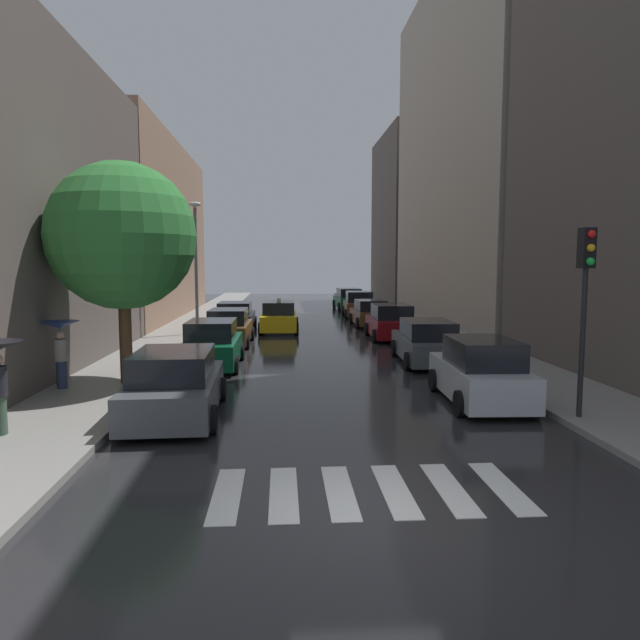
{
  "coord_description": "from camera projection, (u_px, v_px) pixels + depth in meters",
  "views": [
    {
      "loc": [
        -1.36,
        -7.61,
        3.67
      ],
      "look_at": [
        0.4,
        18.18,
        1.06
      ],
      "focal_mm": 31.75,
      "sensor_mm": 36.0,
      "label": 1
    }
  ],
  "objects": [
    {
      "name": "pedestrian_near_tree",
      "position": [
        60.0,
        339.0,
        15.82
      ],
      "size": [
        1.05,
        1.05,
        1.89
      ],
      "rotation": [
        0.0,
        0.0,
        1.21
      ],
      "color": "navy",
      "rests_on": "sidewalk_left"
    },
    {
      "name": "ground_plane",
      "position": [
        306.0,
        329.0,
        31.84
      ],
      "size": [
        28.0,
        72.0,
        0.04
      ],
      "primitive_type": "cube",
      "color": "#242427"
    },
    {
      "name": "parked_car_left_nearest",
      "position": [
        175.0,
        386.0,
        13.37
      ],
      "size": [
        2.27,
        4.51,
        1.64
      ],
      "rotation": [
        0.0,
        0.0,
        1.6
      ],
      "color": "#474C51",
      "rests_on": "ground"
    },
    {
      "name": "traffic_light_right_corner",
      "position": [
        586.0,
        280.0,
        12.67
      ],
      "size": [
        0.3,
        0.42,
        4.3
      ],
      "color": "black",
      "rests_on": "sidewalk_right"
    },
    {
      "name": "sidewalk_right",
      "position": [
        420.0,
        326.0,
        32.27
      ],
      "size": [
        3.0,
        72.0,
        0.15
      ],
      "primitive_type": "cube",
      "color": "gray",
      "rests_on": "ground"
    },
    {
      "name": "building_right_far",
      "position": [
        414.0,
        219.0,
        52.51
      ],
      "size": [
        6.0,
        12.68,
        15.39
      ],
      "primitive_type": "cube",
      "color": "#564C47",
      "rests_on": "ground"
    },
    {
      "name": "crosswalk_stripes",
      "position": [
        367.0,
        491.0,
        9.13
      ],
      "size": [
        4.95,
        2.2,
        0.01
      ],
      "color": "silver",
      "rests_on": "ground"
    },
    {
      "name": "street_tree_left",
      "position": [
        122.0,
        236.0,
        16.32
      ],
      "size": [
        4.26,
        4.26,
        6.42
      ],
      "color": "#513823",
      "rests_on": "sidewalk_left"
    },
    {
      "name": "parked_car_right_nearest",
      "position": [
        481.0,
        373.0,
        14.78
      ],
      "size": [
        2.11,
        4.18,
        1.72
      ],
      "rotation": [
        0.0,
        0.0,
        1.53
      ],
      "color": "#B2B7BF",
      "rests_on": "ground"
    },
    {
      "name": "taxi_midroad",
      "position": [
        279.0,
        317.0,
        30.24
      ],
      "size": [
        2.14,
        4.37,
        1.81
      ],
      "rotation": [
        0.0,
        0.0,
        1.55
      ],
      "color": "yellow",
      "rests_on": "ground"
    },
    {
      "name": "lamp_post_left",
      "position": [
        196.0,
        258.0,
        27.76
      ],
      "size": [
        0.6,
        0.28,
        6.48
      ],
      "color": "#595B60",
      "rests_on": "sidewalk_left"
    },
    {
      "name": "parked_car_right_fourth",
      "position": [
        370.0,
        314.0,
        32.92
      ],
      "size": [
        2.1,
        4.11,
        1.54
      ],
      "rotation": [
        0.0,
        0.0,
        1.59
      ],
      "color": "brown",
      "rests_on": "ground"
    },
    {
      "name": "parked_car_right_third",
      "position": [
        391.0,
        323.0,
        27.31
      ],
      "size": [
        2.19,
        4.19,
        1.69
      ],
      "rotation": [
        0.0,
        0.0,
        1.56
      ],
      "color": "maroon",
      "rests_on": "ground"
    },
    {
      "name": "parked_car_right_second",
      "position": [
        427.0,
        343.0,
        20.74
      ],
      "size": [
        2.25,
        4.67,
        1.59
      ],
      "rotation": [
        0.0,
        0.0,
        1.53
      ],
      "color": "#474C51",
      "rests_on": "ground"
    },
    {
      "name": "parked_car_right_fifth",
      "position": [
        359.0,
        305.0,
        38.6
      ],
      "size": [
        2.27,
        4.21,
        1.74
      ],
      "rotation": [
        0.0,
        0.0,
        1.52
      ],
      "color": "brown",
      "rests_on": "ground"
    },
    {
      "name": "parked_car_left_fourth",
      "position": [
        235.0,
        317.0,
        30.8
      ],
      "size": [
        2.17,
        4.3,
        1.56
      ],
      "rotation": [
        0.0,
        0.0,
        1.56
      ],
      "color": "black",
      "rests_on": "ground"
    },
    {
      "name": "parked_car_left_second",
      "position": [
        212.0,
        345.0,
        19.88
      ],
      "size": [
        2.03,
        4.16,
        1.68
      ],
      "rotation": [
        0.0,
        0.0,
        1.57
      ],
      "color": "#0C4C2D",
      "rests_on": "ground"
    },
    {
      "name": "parked_car_left_third",
      "position": [
        229.0,
        328.0,
        25.29
      ],
      "size": [
        2.1,
        4.23,
        1.63
      ],
      "rotation": [
        0.0,
        0.0,
        1.55
      ],
      "color": "brown",
      "rests_on": "ground"
    },
    {
      "name": "building_right_mid",
      "position": [
        483.0,
        148.0,
        34.55
      ],
      "size": [
        6.0,
        21.19,
        21.34
      ],
      "primitive_type": "cube",
      "color": "#9E9384",
      "rests_on": "ground"
    },
    {
      "name": "sidewalk_left",
      "position": [
        189.0,
        328.0,
        31.39
      ],
      "size": [
        3.0,
        72.0,
        0.15
      ],
      "primitive_type": "cube",
      "color": "gray",
      "rests_on": "ground"
    },
    {
      "name": "building_left_mid",
      "position": [
        136.0,
        232.0,
        37.62
      ],
      "size": [
        6.0,
        21.78,
        11.5
      ],
      "primitive_type": "cube",
      "color": "#8C6B56",
      "rests_on": "ground"
    },
    {
      "name": "parked_car_right_sixth",
      "position": [
        348.0,
        299.0,
        45.05
      ],
      "size": [
        2.24,
        4.72,
        1.66
      ],
      "rotation": [
        0.0,
        0.0,
        1.61
      ],
      "color": "#0C4C2D",
      "rests_on": "ground"
    }
  ]
}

